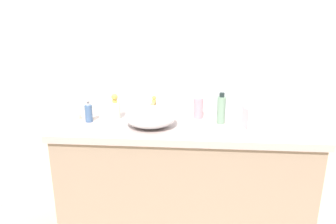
{
  "coord_description": "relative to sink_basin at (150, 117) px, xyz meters",
  "views": [
    {
      "loc": [
        -0.04,
        -1.46,
        1.52
      ],
      "look_at": [
        -0.18,
        0.37,
        0.97
      ],
      "focal_mm": 32.38,
      "sensor_mm": 36.0,
      "label": 1
    }
  ],
  "objects": [
    {
      "name": "lotion_bottle",
      "position": [
        -0.26,
        0.13,
        0.01
      ],
      "size": [
        0.07,
        0.07,
        0.17
      ],
      "color": "white",
      "rests_on": "vanity_counter"
    },
    {
      "name": "sink_basin",
      "position": [
        0.0,
        0.0,
        0.0
      ],
      "size": [
        0.32,
        0.31,
        0.12
      ],
      "primitive_type": "ellipsoid",
      "color": "silver",
      "rests_on": "vanity_counter"
    },
    {
      "name": "perfume_bottle",
      "position": [
        0.44,
        0.09,
        0.03
      ],
      "size": [
        0.05,
        0.05,
        0.2
      ],
      "color": "gray",
      "rests_on": "vanity_counter"
    },
    {
      "name": "bathroom_wall_rear",
      "position": [
        0.29,
        0.41,
        0.35
      ],
      "size": [
        6.0,
        0.06,
        2.6
      ],
      "primitive_type": "cube",
      "color": "silver",
      "rests_on": "ground"
    },
    {
      "name": "faucet",
      "position": [
        0.0,
        0.17,
        0.02
      ],
      "size": [
        0.03,
        0.13,
        0.15
      ],
      "color": "gold",
      "rests_on": "vanity_counter"
    },
    {
      "name": "soap_dispenser",
      "position": [
        -0.41,
        0.06,
        0.0
      ],
      "size": [
        0.05,
        0.05,
        0.16
      ],
      "color": "#456694",
      "rests_on": "vanity_counter"
    },
    {
      "name": "tissue_box",
      "position": [
        0.64,
        0.03,
        0.01
      ],
      "size": [
        0.14,
        0.14,
        0.17
      ],
      "color": "silver",
      "rests_on": "vanity_counter"
    },
    {
      "name": "vanity_counter",
      "position": [
        0.21,
        0.07,
        -0.5
      ],
      "size": [
        1.62,
        0.6,
        0.89
      ],
      "color": "#A08570",
      "rests_on": "ground"
    },
    {
      "name": "candle_jar",
      "position": [
        -0.51,
        0.11,
        -0.04
      ],
      "size": [
        0.05,
        0.05,
        0.04
      ],
      "primitive_type": "cylinder",
      "color": "silver",
      "rests_on": "vanity_counter"
    },
    {
      "name": "spray_can",
      "position": [
        0.3,
        0.2,
        0.01
      ],
      "size": [
        0.06,
        0.06,
        0.15
      ],
      "color": "#D395A5",
      "rests_on": "vanity_counter"
    },
    {
      "name": "wall_mirror_panel",
      "position": [
        0.21,
        0.37,
        0.42
      ],
      "size": [
        1.39,
        0.01,
        0.96
      ],
      "primitive_type": "cube",
      "color": "#B2BCC6",
      "rests_on": "vanity_counter"
    }
  ]
}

